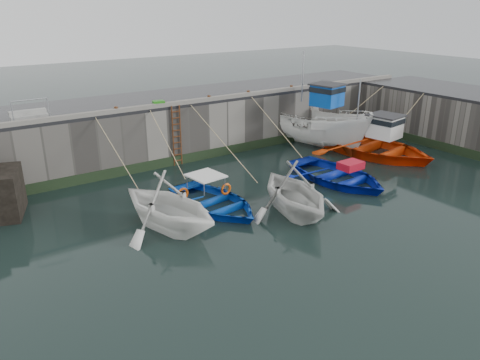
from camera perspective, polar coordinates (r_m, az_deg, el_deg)
ground at (r=18.88m, az=12.10°, el=-5.14°), size 120.00×120.00×0.00m
quay_back at (r=27.89m, az=-6.46°, el=6.95°), size 30.00×5.00×3.00m
road_back at (r=27.55m, az=-6.59°, el=10.14°), size 30.00×5.00×0.16m
kerb_back at (r=25.50m, az=-4.07°, el=9.78°), size 30.00×0.30×0.20m
algae_back at (r=26.08m, az=-3.70°, el=3.21°), size 30.00×0.08×0.50m
algae_right at (r=29.34m, az=25.05°, el=3.26°), size 0.08×15.00×0.50m
ladder at (r=24.75m, az=-7.70°, el=5.34°), size 0.51×0.08×3.20m
boat_near_white at (r=18.31m, az=-8.67°, el=-5.75°), size 5.31×5.77×2.54m
boat_near_white_rope at (r=22.16m, az=-13.85°, el=-1.31°), size 0.04×4.82×3.10m
boat_near_blue at (r=19.85m, az=-3.22°, el=-3.35°), size 4.09×5.31×1.02m
boat_near_blue_rope at (r=23.29m, az=-8.61°, el=0.18°), size 0.04×4.29×3.10m
boat_near_blacktrim at (r=19.50m, az=6.53°, el=-3.93°), size 5.01×5.49×2.46m
boat_near_blacktrim_rope at (r=23.47m, az=-1.97°, el=0.57°), size 0.04×6.26×3.10m
boat_near_navy at (r=23.21m, az=11.66°, el=-0.10°), size 4.16×5.68×1.15m
boat_near_navy_rope at (r=26.36m, az=4.63°, el=2.80°), size 0.04×4.84×3.10m
boat_far_white at (r=28.58m, az=9.36°, el=6.51°), size 4.21×7.78×5.85m
boat_far_orange at (r=27.66m, az=15.97°, el=3.95°), size 6.15×7.84×4.48m
fish_crate at (r=24.38m, az=-9.89°, el=9.15°), size 0.63×0.49×0.31m
railing at (r=23.53m, az=-24.36°, el=7.31°), size 1.60×1.05×1.00m
bollard_a at (r=23.52m, az=-14.86°, el=8.30°), size 0.18×0.18×0.28m
bollard_b at (r=24.44m, az=-9.32°, el=9.17°), size 0.18×0.18×0.28m
bollard_c at (r=25.68m, az=-3.80°, el=9.95°), size 0.18×0.18×0.28m
bollard_d at (r=27.07m, az=1.01°, el=10.55°), size 0.18×0.18×0.28m
bollard_e at (r=29.01m, az=6.27°, el=11.13°), size 0.18×0.18×0.28m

